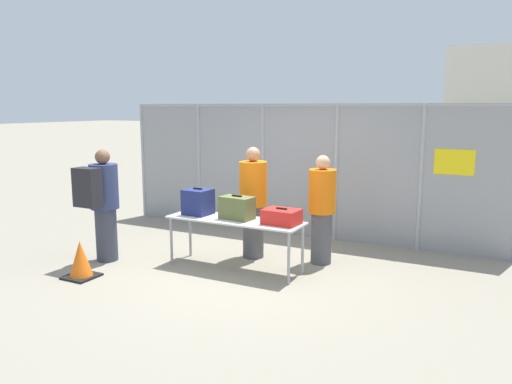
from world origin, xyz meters
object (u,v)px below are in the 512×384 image
(suitcase_olive, at_px, (237,208))
(suitcase_red, at_px, (282,217))
(inspection_table, at_px, (235,223))
(traveler_hooded, at_px, (102,201))
(suitcase_navy, at_px, (198,202))
(security_worker_far, at_px, (322,208))
(utility_trailer, at_px, (427,206))
(security_worker_near, at_px, (253,201))
(traffic_cone, at_px, (81,261))

(suitcase_olive, height_order, suitcase_red, suitcase_olive)
(inspection_table, height_order, suitcase_olive, suitcase_olive)
(suitcase_olive, distance_m, suitcase_red, 0.70)
(suitcase_olive, xyz_separation_m, traveler_hooded, (-1.99, -0.61, 0.03))
(suitcase_navy, height_order, security_worker_far, security_worker_far)
(suitcase_navy, bearing_deg, security_worker_far, 25.74)
(suitcase_red, height_order, utility_trailer, suitcase_red)
(inspection_table, xyz_separation_m, utility_trailer, (2.05, 4.07, -0.29))
(suitcase_red, bearing_deg, security_worker_far, 70.24)
(security_worker_far, distance_m, utility_trailer, 3.42)
(traveler_hooded, relative_size, utility_trailer, 0.50)
(suitcase_navy, bearing_deg, security_worker_near, 44.81)
(suitcase_olive, relative_size, traffic_cone, 0.95)
(inspection_table, relative_size, security_worker_far, 1.24)
(suitcase_olive, height_order, security_worker_far, security_worker_far)
(utility_trailer, distance_m, traffic_cone, 6.56)
(inspection_table, bearing_deg, traveler_hooded, -163.29)
(security_worker_near, bearing_deg, traffic_cone, 35.19)
(traveler_hooded, height_order, security_worker_near, security_worker_near)
(traveler_hooded, bearing_deg, security_worker_near, 28.44)
(inspection_table, xyz_separation_m, security_worker_near, (-0.04, 0.65, 0.21))
(utility_trailer, bearing_deg, security_worker_near, -121.34)
(suitcase_red, distance_m, security_worker_far, 0.86)
(suitcase_navy, distance_m, utility_trailer, 4.89)
(inspection_table, distance_m, suitcase_navy, 0.70)
(suitcase_red, distance_m, traffic_cone, 2.84)
(suitcase_olive, distance_m, traveler_hooded, 2.08)
(suitcase_navy, bearing_deg, traffic_cone, -128.48)
(suitcase_navy, distance_m, traveler_hooded, 1.45)
(suitcase_olive, bearing_deg, traveler_hooded, -162.82)
(suitcase_olive, xyz_separation_m, security_worker_far, (0.99, 0.82, -0.06))
(inspection_table, height_order, traveler_hooded, traveler_hooded)
(suitcase_navy, relative_size, security_worker_near, 0.23)
(suitcase_red, distance_m, traveler_hooded, 2.76)
(suitcase_navy, height_order, traveler_hooded, traveler_hooded)
(inspection_table, distance_m, utility_trailer, 4.57)
(suitcase_olive, bearing_deg, suitcase_navy, 178.83)
(inspection_table, xyz_separation_m, traffic_cone, (-1.71, -1.30, -0.44))
(security_worker_near, height_order, traffic_cone, security_worker_near)
(security_worker_far, height_order, utility_trailer, security_worker_far)
(suitcase_navy, relative_size, utility_trailer, 0.12)
(security_worker_far, bearing_deg, suitcase_olive, 58.39)
(security_worker_near, bearing_deg, traveler_hooded, 18.65)
(utility_trailer, bearing_deg, inspection_table, -116.68)
(suitcase_navy, height_order, suitcase_red, suitcase_navy)
(suitcase_olive, relative_size, traveler_hooded, 0.29)
(traveler_hooded, distance_m, security_worker_near, 2.29)
(suitcase_red, xyz_separation_m, security_worker_near, (-0.76, 0.62, 0.05))
(suitcase_olive, height_order, utility_trailer, suitcase_olive)
(suitcase_navy, height_order, security_worker_near, security_worker_near)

